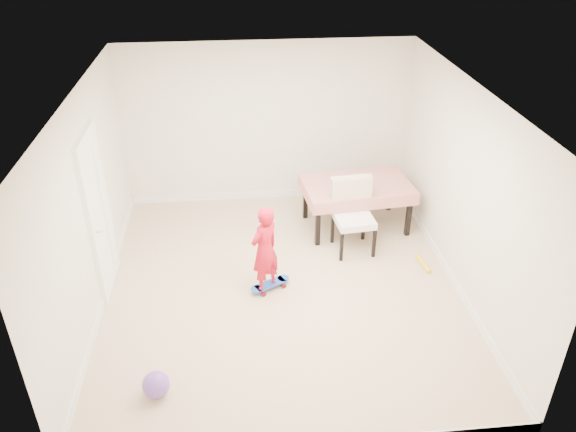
{
  "coord_description": "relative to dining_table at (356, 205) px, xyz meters",
  "views": [
    {
      "loc": [
        -0.51,
        -5.84,
        4.48
      ],
      "look_at": [
        0.1,
        0.2,
        0.95
      ],
      "focal_mm": 35.0,
      "sensor_mm": 36.0,
      "label": 1
    }
  ],
  "objects": [
    {
      "name": "baseboard_right",
      "position": [
        0.99,
        -1.43,
        -0.31
      ],
      "size": [
        0.02,
        5.0,
        0.12
      ],
      "primitive_type": "cube",
      "color": "white",
      "rests_on": "ground"
    },
    {
      "name": "ceiling",
      "position": [
        -1.25,
        -1.43,
        2.21
      ],
      "size": [
        4.5,
        5.0,
        0.04
      ],
      "primitive_type": "cube",
      "color": "white",
      "rests_on": "wall_back"
    },
    {
      "name": "wall_back",
      "position": [
        -1.25,
        1.05,
        0.93
      ],
      "size": [
        4.5,
        0.04,
        2.6
      ],
      "primitive_type": "cube",
      "color": "silver",
      "rests_on": "ground"
    },
    {
      "name": "wall_left",
      "position": [
        -3.48,
        -1.43,
        0.93
      ],
      "size": [
        0.04,
        5.0,
        2.6
      ],
      "primitive_type": "cube",
      "color": "silver",
      "rests_on": "ground"
    },
    {
      "name": "skateboard",
      "position": [
        -1.41,
        -1.45,
        -0.33
      ],
      "size": [
        0.59,
        0.45,
        0.08
      ],
      "primitive_type": null,
      "rotation": [
        0.0,
        0.0,
        0.49
      ],
      "color": "blue",
      "rests_on": "ground"
    },
    {
      "name": "wall_right",
      "position": [
        0.98,
        -1.43,
        0.93
      ],
      "size": [
        0.04,
        5.0,
        2.6
      ],
      "primitive_type": "cube",
      "color": "silver",
      "rests_on": "ground"
    },
    {
      "name": "wall_front",
      "position": [
        -1.25,
        -3.91,
        0.93
      ],
      "size": [
        4.5,
        0.04,
        2.6
      ],
      "primitive_type": "cube",
      "color": "silver",
      "rests_on": "ground"
    },
    {
      "name": "dining_table",
      "position": [
        0.0,
        0.0,
        0.0
      ],
      "size": [
        1.66,
        1.13,
        0.74
      ],
      "primitive_type": null,
      "rotation": [
        0.0,
        0.0,
        0.1
      ],
      "color": "red",
      "rests_on": "ground"
    },
    {
      "name": "balloon",
      "position": [
        -2.69,
        -3.1,
        -0.23
      ],
      "size": [
        0.28,
        0.28,
        0.28
      ],
      "primitive_type": "sphere",
      "color": "#714DB8",
      "rests_on": "ground"
    },
    {
      "name": "ground",
      "position": [
        -1.25,
        -1.43,
        -0.37
      ],
      "size": [
        5.0,
        5.0,
        0.0
      ],
      "primitive_type": "plane",
      "color": "tan",
      "rests_on": "ground"
    },
    {
      "name": "dining_chair",
      "position": [
        -0.17,
        -0.64,
        0.16
      ],
      "size": [
        0.64,
        0.71,
        1.06
      ],
      "primitive_type": null,
      "rotation": [
        0.0,
        0.0,
        0.1
      ],
      "color": "silver",
      "rests_on": "ground"
    },
    {
      "name": "foam_toy",
      "position": [
        0.73,
        -1.14,
        -0.34
      ],
      "size": [
        0.11,
        0.4,
        0.06
      ],
      "primitive_type": "cylinder",
      "rotation": [
        1.57,
        0.0,
        0.12
      ],
      "color": "yellow",
      "rests_on": "ground"
    },
    {
      "name": "child",
      "position": [
        -1.47,
        -1.48,
        0.23
      ],
      "size": [
        0.51,
        0.5,
        1.19
      ],
      "primitive_type": "imported",
      "rotation": [
        0.0,
        0.0,
        3.87
      ],
      "color": "red",
      "rests_on": "ground"
    },
    {
      "name": "door",
      "position": [
        -3.48,
        -1.13,
        0.66
      ],
      "size": [
        0.11,
        0.94,
        2.11
      ],
      "primitive_type": "cube",
      "color": "white",
      "rests_on": "ground"
    },
    {
      "name": "baseboard_left",
      "position": [
        -3.49,
        -1.43,
        -0.31
      ],
      "size": [
        0.02,
        5.0,
        0.12
      ],
      "primitive_type": "cube",
      "color": "white",
      "rests_on": "ground"
    },
    {
      "name": "baseboard_back",
      "position": [
        -1.25,
        1.06,
        -0.31
      ],
      "size": [
        4.5,
        0.02,
        0.12
      ],
      "primitive_type": "cube",
      "color": "white",
      "rests_on": "ground"
    }
  ]
}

